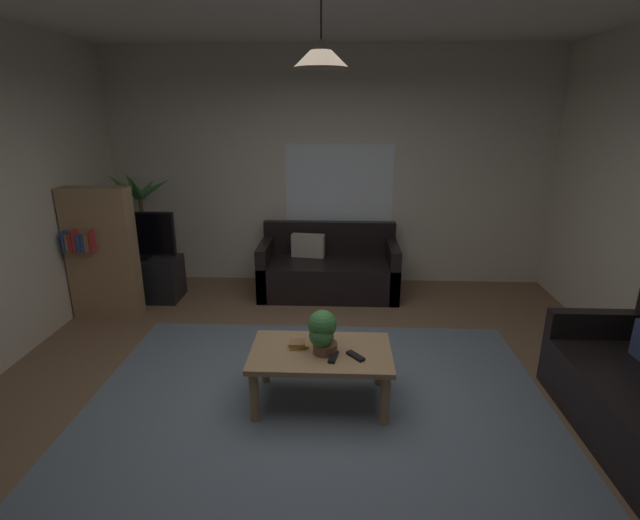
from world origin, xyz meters
TOP-DOWN VIEW (x-y plane):
  - floor at (0.00, 0.00)m, footprint 5.45×5.47m
  - rug at (0.00, -0.20)m, footprint 3.54×3.01m
  - wall_back at (0.00, 2.77)m, footprint 5.57×0.06m
  - window_pane at (0.13, 2.73)m, footprint 1.33×0.01m
  - couch_under_window at (0.02, 2.27)m, footprint 1.64×0.80m
  - coffee_table at (0.02, -0.01)m, footprint 1.05×0.63m
  - book_on_table_0 at (-0.15, 0.03)m, footprint 0.16×0.12m
  - book_on_table_1 at (-0.16, 0.04)m, footprint 0.13×0.11m
  - remote_on_table_0 at (0.11, -0.12)m, footprint 0.08×0.17m
  - remote_on_table_1 at (0.28, -0.10)m, footprint 0.14×0.16m
  - potted_plant_on_table at (0.03, -0.03)m, footprint 0.22×0.23m
  - tv_stand at (-2.17, 1.99)m, footprint 0.90×0.44m
  - tv at (-2.17, 1.96)m, footprint 0.90×0.16m
  - potted_palm_corner at (-2.28, 2.42)m, footprint 0.72×0.77m
  - bookshelf_corner at (-2.36, 1.50)m, footprint 0.70×0.31m
  - pendant_lamp at (0.02, -0.01)m, footprint 0.34×0.34m

SIDE VIEW (x-z plane):
  - floor at x=0.00m, z-range -0.02..0.00m
  - rug at x=0.00m, z-range 0.00..0.01m
  - tv_stand at x=-2.17m, z-range 0.00..0.50m
  - couch_under_window at x=0.02m, z-range -0.13..0.69m
  - coffee_table at x=0.02m, z-range 0.15..0.59m
  - remote_on_table_0 at x=0.11m, z-range 0.44..0.46m
  - remote_on_table_1 at x=0.28m, z-range 0.44..0.46m
  - book_on_table_0 at x=-0.15m, z-range 0.44..0.46m
  - book_on_table_1 at x=-0.16m, z-range 0.46..0.49m
  - potted_plant_on_table at x=0.03m, z-range 0.44..0.77m
  - potted_palm_corner at x=-2.28m, z-range -0.13..1.36m
  - bookshelf_corner at x=-2.36m, z-range 0.01..1.41m
  - tv at x=-2.17m, z-range 0.51..1.06m
  - window_pane at x=0.13m, z-range 0.57..1.76m
  - wall_back at x=0.00m, z-range 0.00..2.88m
  - pendant_lamp at x=0.02m, z-range 2.24..2.72m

